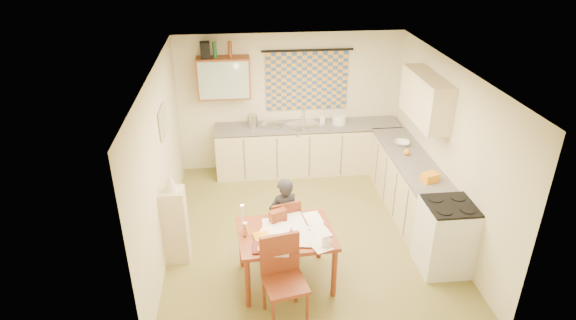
{
  "coord_description": "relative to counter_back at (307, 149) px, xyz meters",
  "views": [
    {
      "loc": [
        -0.91,
        -5.93,
        4.21
      ],
      "look_at": [
        -0.25,
        0.2,
        1.12
      ],
      "focal_mm": 30.0,
      "sensor_mm": 36.0,
      "label": 1
    }
  ],
  "objects": [
    {
      "name": "orange_box",
      "position": [
        -1.01,
        -3.35,
        0.32
      ],
      "size": [
        0.12,
        0.09,
        0.04
      ],
      "primitive_type": "cube",
      "rotation": [
        0.0,
        0.0,
        -0.07
      ],
      "color": "orange",
      "rests_on": "dining_table"
    },
    {
      "name": "curtain_rod",
      "position": [
        0.01,
        0.25,
        1.75
      ],
      "size": [
        1.6,
        0.04,
        0.04
      ],
      "primitive_type": "cylinder",
      "rotation": [
        0.0,
        1.57,
        0.0
      ],
      "color": "black",
      "rests_on": "wall_back"
    },
    {
      "name": "wall_back",
      "position": [
        -0.29,
        0.31,
        0.8
      ],
      "size": [
        4.0,
        0.02,
        2.5
      ],
      "primitive_type": "cube",
      "color": "beige",
      "rests_on": "floor"
    },
    {
      "name": "bowl",
      "position": [
        1.41,
        -1.0,
        0.5
      ],
      "size": [
        0.37,
        0.37,
        0.06
      ],
      "primitive_type": "imported",
      "rotation": [
        0.0,
        0.0,
        -0.29
      ],
      "color": "white",
      "rests_on": "counter_right"
    },
    {
      "name": "bottle_brown",
      "position": [
        -1.31,
        0.13,
        1.83
      ],
      "size": [
        0.08,
        0.08,
        0.26
      ],
      "primitive_type": "cylinder",
      "rotation": [
        0.0,
        0.0,
        0.14
      ],
      "color": "brown",
      "rests_on": "wall_cabinet"
    },
    {
      "name": "wall_right",
      "position": [
        1.72,
        -1.95,
        0.8
      ],
      "size": [
        0.02,
        4.5,
        2.5
      ],
      "primitive_type": "cube",
      "color": "beige",
      "rests_on": "floor"
    },
    {
      "name": "book",
      "position": [
        -1.09,
        -3.12,
        0.31
      ],
      "size": [
        0.29,
        0.33,
        0.02
      ],
      "primitive_type": "imported",
      "rotation": [
        0.0,
        0.0,
        0.2
      ],
      "color": "orange",
      "rests_on": "dining_table"
    },
    {
      "name": "orange_bag",
      "position": [
        1.41,
        -2.22,
        0.53
      ],
      "size": [
        0.26,
        0.22,
        0.12
      ],
      "primitive_type": "cube",
      "rotation": [
        0.0,
        0.0,
        0.31
      ],
      "color": "orange",
      "rests_on": "counter_right"
    },
    {
      "name": "wall_cabinet_glass",
      "position": [
        -1.44,
        -0.04,
        1.35
      ],
      "size": [
        0.84,
        0.02,
        0.64
      ],
      "primitive_type": "cube",
      "color": "#99B2A5",
      "rests_on": "wall_back"
    },
    {
      "name": "chair_near",
      "position": [
        -0.78,
        -3.63,
        -0.13
      ],
      "size": [
        0.55,
        0.55,
        1.04
      ],
      "rotation": [
        0.0,
        0.0,
        0.2
      ],
      "color": "maroon",
      "rests_on": "floor"
    },
    {
      "name": "dining_table",
      "position": [
        -0.7,
        -3.0,
        -0.07
      ],
      "size": [
        1.24,
        0.98,
        0.75
      ],
      "rotation": [
        0.0,
        0.0,
        0.07
      ],
      "color": "maroon",
      "rests_on": "floor"
    },
    {
      "name": "wall_left",
      "position": [
        -2.3,
        -1.95,
        0.8
      ],
      "size": [
        0.02,
        4.5,
        2.5
      ],
      "primitive_type": "cube",
      "color": "beige",
      "rests_on": "floor"
    },
    {
      "name": "candle_flame",
      "position": [
        -1.21,
        -2.98,
        0.71
      ],
      "size": [
        0.02,
        0.02,
        0.02
      ],
      "primitive_type": "sphere",
      "color": "#FFCC66",
      "rests_on": "dining_table"
    },
    {
      "name": "print_canvas",
      "position": [
        -2.23,
        -1.55,
        1.25
      ],
      "size": [
        0.01,
        0.42,
        0.32
      ],
      "primitive_type": "cube",
      "color": "beige",
      "rests_on": "wall_left"
    },
    {
      "name": "papers",
      "position": [
        -0.57,
        -3.03,
        0.31
      ],
      "size": [
        0.9,
        0.95,
        0.02
      ],
      "rotation": [
        0.0,
        0.0,
        0.07
      ],
      "color": "white",
      "rests_on": "dining_table"
    },
    {
      "name": "fruit_orange",
      "position": [
        1.36,
        -1.37,
        0.52
      ],
      "size": [
        0.1,
        0.1,
        0.1
      ],
      "primitive_type": "sphere",
      "color": "orange",
      "rests_on": "counter_right"
    },
    {
      "name": "candle",
      "position": [
        -1.23,
        -2.96,
        0.59
      ],
      "size": [
        0.03,
        0.03,
        0.22
      ],
      "primitive_type": "cylinder",
      "rotation": [
        0.0,
        0.0,
        0.3
      ],
      "color": "white",
      "rests_on": "dining_table"
    },
    {
      "name": "person",
      "position": [
        -0.67,
        -2.43,
        0.14
      ],
      "size": [
        0.6,
        0.53,
        1.18
      ],
      "primitive_type": "imported",
      "rotation": [
        0.0,
        0.0,
        3.45
      ],
      "color": "black",
      "rests_on": "floor"
    },
    {
      "name": "ceiling",
      "position": [
        -0.29,
        -1.95,
        2.06
      ],
      "size": [
        4.0,
        4.5,
        0.02
      ],
      "primitive_type": "cube",
      "color": "white",
      "rests_on": "floor"
    },
    {
      "name": "soap_bottle",
      "position": [
        0.27,
        0.05,
        0.56
      ],
      "size": [
        0.11,
        0.11,
        0.19
      ],
      "primitive_type": "imported",
      "rotation": [
        0.0,
        0.0,
        -0.12
      ],
      "color": "white",
      "rests_on": "counter_back"
    },
    {
      "name": "mug",
      "position": [
        -0.25,
        -3.34,
        0.35
      ],
      "size": [
        0.21,
        0.21,
        0.1
      ],
      "primitive_type": "imported",
      "rotation": [
        0.0,
        0.0,
        0.37
      ],
      "color": "white",
      "rests_on": "dining_table"
    },
    {
      "name": "candle_holder",
      "position": [
        -1.2,
        -3.01,
        0.39
      ],
      "size": [
        0.07,
        0.07,
        0.18
      ],
      "primitive_type": "cylinder",
      "rotation": [
        0.0,
        0.0,
        0.29
      ],
      "color": "silver",
      "rests_on": "dining_table"
    },
    {
      "name": "kettle",
      "position": [
        -0.98,
        -0.0,
        0.59
      ],
      "size": [
        0.23,
        0.23,
        0.24
      ],
      "primitive_type": "cylinder",
      "rotation": [
        0.0,
        0.0,
        0.31
      ],
      "color": "silver",
      "rests_on": "counter_back"
    },
    {
      "name": "shelf_stand",
      "position": [
        -2.13,
        -2.39,
        0.09
      ],
      "size": [
        0.32,
        0.3,
        1.09
      ],
      "primitive_type": "cube",
      "color": "#CFBD8D",
      "rests_on": "floor"
    },
    {
      "name": "upper_cabinet_right",
      "position": [
        1.54,
        -1.4,
        1.4
      ],
      "size": [
        0.34,
        1.3,
        0.7
      ],
      "primitive_type": "cube",
      "color": "#CFBD8D",
      "rests_on": "wall_right"
    },
    {
      "name": "mixing_bowl",
      "position": [
        0.57,
        0.0,
        0.55
      ],
      "size": [
        0.32,
        0.32,
        0.16
      ],
      "primitive_type": "cylinder",
      "rotation": [
        0.0,
        0.0,
        -0.41
      ],
      "color": "white",
      "rests_on": "counter_back"
    },
    {
      "name": "window_blind",
      "position": [
        0.01,
        0.27,
        1.2
      ],
      "size": [
        1.45,
        0.03,
        1.05
      ],
      "primitive_type": "cube",
      "color": "#305183",
      "rests_on": "wall_back"
    },
    {
      "name": "counter_right",
      "position": [
        1.41,
        -1.75,
        -0.0
      ],
      "size": [
        0.62,
        2.95,
        0.92
      ],
      "color": "#CFBD8D",
      "rests_on": "floor"
    },
    {
      "name": "speaker",
      "position": [
        -1.72,
        0.13,
        1.83
      ],
      "size": [
        0.18,
        0.21,
        0.26
      ],
      "primitive_type": "cube",
      "rotation": [
        0.0,
        0.0,
        0.08
      ],
      "color": "black",
      "rests_on": "wall_cabinet"
    },
    {
      "name": "framed_print",
      "position": [
        -2.26,
        -1.55,
        1.25
      ],
      "size": [
        0.04,
        0.5,
        0.4
      ],
      "primitive_type": "cube",
      "color": "beige",
      "rests_on": "wall_left"
    },
    {
      "name": "chair_far",
      "position": [
        -0.69,
        -2.41,
        -0.17
      ],
      "size": [
        0.5,
        0.5,
        0.9
      ],
      "rotation": [
        0.0,
        0.0,
        3.41
      ],
      "color": "maroon",
      "rests_on": "floor"
    },
    {
      "name": "lampshade",
      "position": [
        -2.13,
        -2.39,
        0.75
      ],
      "size": [
        0.2,
        0.2,
        0.22
      ],
      "primitive_type": "cone",
      "color": "beige",
      "rests_on": "shelf_stand"
    },
    {
      "name": "counter_back",
      "position": [
        0.0,
        0.0,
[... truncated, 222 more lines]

